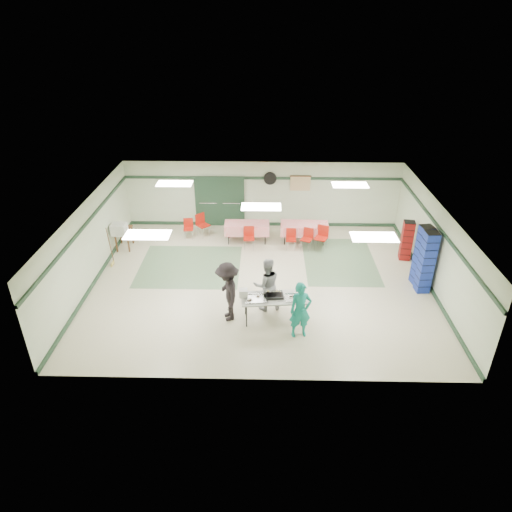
{
  "coord_description": "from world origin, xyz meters",
  "views": [
    {
      "loc": [
        0.14,
        -12.83,
        8.0
      ],
      "look_at": [
        -0.15,
        -0.3,
        1.14
      ],
      "focal_mm": 32.0,
      "sensor_mm": 36.0,
      "label": 1
    }
  ],
  "objects_px": {
    "volunteer_dark": "(228,292)",
    "chair_loose_b": "(188,226)",
    "crate_stack_blue_a": "(422,255)",
    "crate_stack_blue_b": "(427,262)",
    "chair_loose_a": "(202,222)",
    "chair_b": "(291,237)",
    "chair_c": "(322,235)",
    "chair_a": "(307,237)",
    "broom": "(110,246)",
    "dining_table_a": "(304,228)",
    "chair_d": "(249,235)",
    "volunteer_grey": "(267,285)",
    "dining_table_b": "(247,228)",
    "serving_table": "(274,299)",
    "crate_stack_red": "(407,241)",
    "printer_table": "(123,232)",
    "office_printer": "(119,229)",
    "volunteer_teal": "(300,310)"
  },
  "relations": [
    {
      "from": "chair_c",
      "to": "office_printer",
      "type": "height_order",
      "value": "office_printer"
    },
    {
      "from": "serving_table",
      "to": "crate_stack_blue_b",
      "type": "height_order",
      "value": "crate_stack_blue_b"
    },
    {
      "from": "chair_loose_a",
      "to": "printer_table",
      "type": "height_order",
      "value": "chair_loose_a"
    },
    {
      "from": "dining_table_a",
      "to": "crate_stack_blue_a",
      "type": "bearing_deg",
      "value": -37.32
    },
    {
      "from": "volunteer_dark",
      "to": "dining_table_a",
      "type": "height_order",
      "value": "volunteer_dark"
    },
    {
      "from": "chair_b",
      "to": "office_printer",
      "type": "distance_m",
      "value": 6.28
    },
    {
      "from": "crate_stack_red",
      "to": "printer_table",
      "type": "xyz_separation_m",
      "value": [
        -10.3,
        0.63,
        -0.09
      ]
    },
    {
      "from": "chair_c",
      "to": "broom",
      "type": "bearing_deg",
      "value": -146.61
    },
    {
      "from": "crate_stack_blue_b",
      "to": "broom",
      "type": "xyz_separation_m",
      "value": [
        -10.38,
        1.45,
        -0.28
      ]
    },
    {
      "from": "crate_stack_blue_a",
      "to": "office_printer",
      "type": "relative_size",
      "value": 3.92
    },
    {
      "from": "volunteer_grey",
      "to": "crate_stack_red",
      "type": "relative_size",
      "value": 1.15
    },
    {
      "from": "chair_d",
      "to": "chair_a",
      "type": "bearing_deg",
      "value": -3.52
    },
    {
      "from": "chair_c",
      "to": "chair_loose_a",
      "type": "relative_size",
      "value": 1.01
    },
    {
      "from": "chair_d",
      "to": "crate_stack_blue_a",
      "type": "bearing_deg",
      "value": -25.92
    },
    {
      "from": "crate_stack_blue_b",
      "to": "dining_table_b",
      "type": "bearing_deg",
      "value": 149.25
    },
    {
      "from": "dining_table_b",
      "to": "chair_c",
      "type": "relative_size",
      "value": 1.84
    },
    {
      "from": "printer_table",
      "to": "volunteer_grey",
      "type": "bearing_deg",
      "value": -39.04
    },
    {
      "from": "chair_loose_b",
      "to": "crate_stack_blue_b",
      "type": "xyz_separation_m",
      "value": [
        8.02,
        -3.68,
        0.56
      ]
    },
    {
      "from": "chair_loose_b",
      "to": "dining_table_a",
      "type": "bearing_deg",
      "value": -8.56
    },
    {
      "from": "dining_table_a",
      "to": "chair_loose_b",
      "type": "distance_m",
      "value": 4.51
    },
    {
      "from": "crate_stack_blue_b",
      "to": "chair_loose_a",
      "type": "bearing_deg",
      "value": 152.78
    },
    {
      "from": "serving_table",
      "to": "dining_table_b",
      "type": "xyz_separation_m",
      "value": [
        -0.99,
        5.03,
        -0.15
      ]
    },
    {
      "from": "volunteer_dark",
      "to": "chair_loose_a",
      "type": "xyz_separation_m",
      "value": [
        -1.46,
        5.47,
        -0.35
      ]
    },
    {
      "from": "chair_d",
      "to": "crate_stack_blue_b",
      "type": "distance_m",
      "value": 6.32
    },
    {
      "from": "chair_b",
      "to": "chair_d",
      "type": "bearing_deg",
      "value": -178.23
    },
    {
      "from": "crate_stack_blue_a",
      "to": "broom",
      "type": "height_order",
      "value": "crate_stack_blue_a"
    },
    {
      "from": "volunteer_dark",
      "to": "chair_loose_b",
      "type": "distance_m",
      "value": 5.64
    },
    {
      "from": "serving_table",
      "to": "volunteer_dark",
      "type": "bearing_deg",
      "value": 173.53
    },
    {
      "from": "chair_loose_a",
      "to": "crate_stack_blue_b",
      "type": "xyz_separation_m",
      "value": [
        7.52,
        -3.87,
        0.48
      ]
    },
    {
      "from": "printer_table",
      "to": "office_printer",
      "type": "bearing_deg",
      "value": -93.33
    },
    {
      "from": "chair_loose_b",
      "to": "crate_stack_blue_b",
      "type": "distance_m",
      "value": 8.84
    },
    {
      "from": "chair_loose_b",
      "to": "office_printer",
      "type": "xyz_separation_m",
      "value": [
        -2.28,
        -1.32,
        0.47
      ]
    },
    {
      "from": "crate_stack_blue_b",
      "to": "broom",
      "type": "height_order",
      "value": "crate_stack_blue_b"
    },
    {
      "from": "chair_loose_b",
      "to": "chair_a",
      "type": "bearing_deg",
      "value": -15.61
    },
    {
      "from": "chair_d",
      "to": "crate_stack_blue_b",
      "type": "height_order",
      "value": "crate_stack_blue_b"
    },
    {
      "from": "volunteer_grey",
      "to": "printer_table",
      "type": "bearing_deg",
      "value": -49.2
    },
    {
      "from": "volunteer_teal",
      "to": "crate_stack_red",
      "type": "bearing_deg",
      "value": 36.49
    },
    {
      "from": "dining_table_b",
      "to": "chair_d",
      "type": "bearing_deg",
      "value": -81.37
    },
    {
      "from": "chair_loose_a",
      "to": "chair_d",
      "type": "bearing_deg",
      "value": -72.39
    },
    {
      "from": "chair_loose_a",
      "to": "printer_table",
      "type": "relative_size",
      "value": 1.03
    },
    {
      "from": "chair_c",
      "to": "chair_loose_b",
      "type": "xyz_separation_m",
      "value": [
        -5.11,
        0.84,
        -0.09
      ]
    },
    {
      "from": "chair_a",
      "to": "broom",
      "type": "xyz_separation_m",
      "value": [
        -6.94,
        -1.38,
        0.25
      ]
    },
    {
      "from": "volunteer_dark",
      "to": "chair_loose_b",
      "type": "relative_size",
      "value": 2.32
    },
    {
      "from": "crate_stack_blue_a",
      "to": "crate_stack_blue_b",
      "type": "distance_m",
      "value": 0.49
    },
    {
      "from": "chair_loose_b",
      "to": "crate_stack_blue_a",
      "type": "height_order",
      "value": "crate_stack_blue_a"
    },
    {
      "from": "volunteer_grey",
      "to": "broom",
      "type": "xyz_separation_m",
      "value": [
        -5.42,
        2.53,
        -0.09
      ]
    },
    {
      "from": "volunteer_teal",
      "to": "crate_stack_blue_b",
      "type": "relative_size",
      "value": 0.8
    },
    {
      "from": "chair_b",
      "to": "chair_c",
      "type": "distance_m",
      "value": 1.14
    },
    {
      "from": "dining_table_b",
      "to": "broom",
      "type": "bearing_deg",
      "value": -158.38
    },
    {
      "from": "crate_stack_blue_b",
      "to": "broom",
      "type": "bearing_deg",
      "value": 172.07
    }
  ]
}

